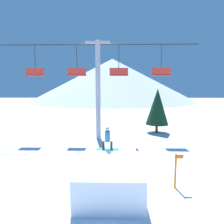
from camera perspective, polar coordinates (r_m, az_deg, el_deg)
name	(u,v)px	position (r m, az deg, el deg)	size (l,w,h in m)	color
ground_plane	(86,190)	(9.57, -8.34, -23.82)	(220.00, 220.00, 0.00)	white
mountain_ridge	(112,80)	(83.36, 0.15, 10.35)	(73.77, 73.77, 19.53)	silver
snow_ramp	(110,175)	(9.16, -0.66, -19.97)	(2.93, 4.00, 1.47)	white
snowboarder	(107,138)	(10.17, -1.51, -8.48)	(1.33, 0.30, 1.37)	#1E9E6B
chairlift	(98,83)	(17.61, -4.60, 9.28)	(19.40, 0.50, 9.72)	#9E9EA3
pine_tree_near	(157,107)	(20.74, 14.58, 1.71)	(2.59, 2.59, 5.14)	#4C3823
trail_marker	(176,170)	(9.76, 20.09, -17.34)	(0.41, 0.10, 1.76)	orange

